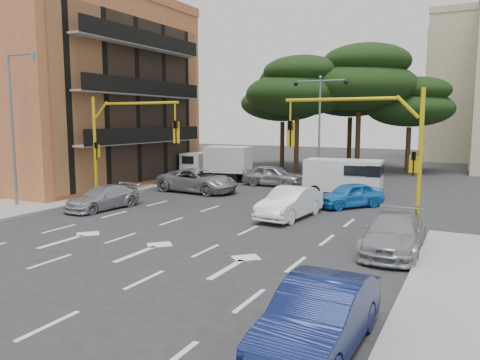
{
  "coord_description": "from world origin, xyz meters",
  "views": [
    {
      "loc": [
        10.7,
        -17.65,
        4.78
      ],
      "look_at": [
        -0.41,
        3.93,
        1.6
      ],
      "focal_mm": 35.0,
      "sensor_mm": 36.0,
      "label": 1
    }
  ],
  "objects_px": {
    "signal_mast_right": "(374,141)",
    "car_silver_wagon": "(103,198)",
    "car_blue_compact": "(349,195)",
    "car_navy_parked": "(319,317)",
    "street_lamp_center": "(320,110)",
    "car_silver_cross_b": "(273,176)",
    "car_silver_cross_a": "(198,181)",
    "van_white": "(343,177)",
    "street_lamp_left": "(14,120)",
    "signal_mast_left": "(119,135)",
    "car_silver_parked": "(394,233)",
    "box_truck_a": "(216,163)",
    "car_white_hatch": "(290,203)"
  },
  "relations": [
    {
      "from": "car_blue_compact",
      "to": "car_silver_wagon",
      "type": "bearing_deg",
      "value": -113.07
    },
    {
      "from": "car_silver_cross_a",
      "to": "car_silver_cross_b",
      "type": "height_order",
      "value": "car_silver_cross_a"
    },
    {
      "from": "street_lamp_center",
      "to": "car_blue_compact",
      "type": "height_order",
      "value": "street_lamp_center"
    },
    {
      "from": "signal_mast_right",
      "to": "street_lamp_center",
      "type": "distance_m",
      "value": 15.65
    },
    {
      "from": "signal_mast_right",
      "to": "box_truck_a",
      "type": "relative_size",
      "value": 1.11
    },
    {
      "from": "car_silver_cross_b",
      "to": "car_silver_parked",
      "type": "distance_m",
      "value": 17.13
    },
    {
      "from": "car_silver_wagon",
      "to": "car_silver_cross_b",
      "type": "bearing_deg",
      "value": 74.78
    },
    {
      "from": "car_silver_parked",
      "to": "car_white_hatch",
      "type": "bearing_deg",
      "value": 143.66
    },
    {
      "from": "car_blue_compact",
      "to": "car_navy_parked",
      "type": "xyz_separation_m",
      "value": [
        3.44,
        -16.15,
        0.07
      ]
    },
    {
      "from": "car_white_hatch",
      "to": "car_silver_wagon",
      "type": "distance_m",
      "value": 9.99
    },
    {
      "from": "car_silver_cross_b",
      "to": "car_silver_parked",
      "type": "height_order",
      "value": "car_silver_cross_b"
    },
    {
      "from": "box_truck_a",
      "to": "signal_mast_right",
      "type": "bearing_deg",
      "value": -138.6
    },
    {
      "from": "van_white",
      "to": "street_lamp_left",
      "type": "bearing_deg",
      "value": -54.57
    },
    {
      "from": "car_silver_cross_a",
      "to": "van_white",
      "type": "xyz_separation_m",
      "value": [
        8.85,
        2.92,
        0.4
      ]
    },
    {
      "from": "street_lamp_left",
      "to": "car_navy_parked",
      "type": "relative_size",
      "value": 1.78
    },
    {
      "from": "car_blue_compact",
      "to": "van_white",
      "type": "height_order",
      "value": "van_white"
    },
    {
      "from": "car_blue_compact",
      "to": "car_navy_parked",
      "type": "relative_size",
      "value": 0.88
    },
    {
      "from": "car_blue_compact",
      "to": "car_navy_parked",
      "type": "bearing_deg",
      "value": -40.7
    },
    {
      "from": "signal_mast_right",
      "to": "van_white",
      "type": "xyz_separation_m",
      "value": [
        -3.62,
        9.01,
        -2.72
      ]
    },
    {
      "from": "car_blue_compact",
      "to": "car_silver_cross_a",
      "type": "relative_size",
      "value": 0.72
    },
    {
      "from": "signal_mast_left",
      "to": "car_silver_parked",
      "type": "distance_m",
      "value": 15.46
    },
    {
      "from": "car_silver_wagon",
      "to": "car_navy_parked",
      "type": "height_order",
      "value": "car_navy_parked"
    },
    {
      "from": "street_lamp_center",
      "to": "van_white",
      "type": "height_order",
      "value": "street_lamp_center"
    },
    {
      "from": "car_navy_parked",
      "to": "signal_mast_left",
      "type": "bearing_deg",
      "value": 144.99
    },
    {
      "from": "street_lamp_center",
      "to": "van_white",
      "type": "xyz_separation_m",
      "value": [
        3.19,
        -5.0,
        -4.27
      ]
    },
    {
      "from": "car_silver_cross_a",
      "to": "street_lamp_center",
      "type": "bearing_deg",
      "value": -30.86
    },
    {
      "from": "signal_mast_left",
      "to": "signal_mast_right",
      "type": "bearing_deg",
      "value": 0.0
    },
    {
      "from": "street_lamp_left",
      "to": "van_white",
      "type": "bearing_deg",
      "value": 39.65
    },
    {
      "from": "street_lamp_left",
      "to": "car_blue_compact",
      "type": "height_order",
      "value": "street_lamp_left"
    },
    {
      "from": "car_silver_parked",
      "to": "car_silver_wagon",
      "type": "bearing_deg",
      "value": 173.18
    },
    {
      "from": "signal_mast_right",
      "to": "car_navy_parked",
      "type": "height_order",
      "value": "signal_mast_right"
    },
    {
      "from": "car_silver_cross_a",
      "to": "car_navy_parked",
      "type": "relative_size",
      "value": 1.22
    },
    {
      "from": "car_silver_cross_b",
      "to": "car_silver_parked",
      "type": "xyz_separation_m",
      "value": [
        10.52,
        -13.51,
        -0.06
      ]
    },
    {
      "from": "car_white_hatch",
      "to": "van_white",
      "type": "xyz_separation_m",
      "value": [
        0.53,
        7.77,
        0.41
      ]
    },
    {
      "from": "car_silver_cross_a",
      "to": "car_navy_parked",
      "type": "distance_m",
      "value": 21.66
    },
    {
      "from": "van_white",
      "to": "box_truck_a",
      "type": "relative_size",
      "value": 0.85
    },
    {
      "from": "signal_mast_right",
      "to": "car_white_hatch",
      "type": "relative_size",
      "value": 1.32
    },
    {
      "from": "street_lamp_left",
      "to": "car_silver_wagon",
      "type": "xyz_separation_m",
      "value": [
        4.26,
        1.81,
        -4.1
      ]
    },
    {
      "from": "street_lamp_center",
      "to": "car_silver_cross_b",
      "type": "relative_size",
      "value": 1.77
    },
    {
      "from": "street_lamp_center",
      "to": "car_silver_cross_b",
      "type": "xyz_separation_m",
      "value": [
        -2.41,
        -3.0,
        -4.68
      ]
    },
    {
      "from": "street_lamp_center",
      "to": "car_silver_cross_a",
      "type": "xyz_separation_m",
      "value": [
        -5.66,
        -7.92,
        -4.66
      ]
    },
    {
      "from": "car_silver_wagon",
      "to": "signal_mast_left",
      "type": "bearing_deg",
      "value": 84.67
    },
    {
      "from": "car_silver_cross_b",
      "to": "car_silver_wagon",
      "type": "bearing_deg",
      "value": 157.28
    },
    {
      "from": "car_silver_cross_a",
      "to": "car_silver_parked",
      "type": "xyz_separation_m",
      "value": [
        13.77,
        -8.59,
        -0.07
      ]
    },
    {
      "from": "signal_mast_left",
      "to": "street_lamp_center",
      "type": "bearing_deg",
      "value": 64.09
    },
    {
      "from": "signal_mast_right",
      "to": "car_silver_wagon",
      "type": "xyz_separation_m",
      "value": [
        -13.84,
        -1.18,
        -3.26
      ]
    },
    {
      "from": "street_lamp_left",
      "to": "car_white_hatch",
      "type": "xyz_separation_m",
      "value": [
        13.95,
        4.23,
        -3.97
      ]
    },
    {
      "from": "car_silver_wagon",
      "to": "car_silver_cross_a",
      "type": "height_order",
      "value": "car_silver_cross_a"
    },
    {
      "from": "car_silver_cross_a",
      "to": "box_truck_a",
      "type": "bearing_deg",
      "value": 23.2
    },
    {
      "from": "signal_mast_right",
      "to": "van_white",
      "type": "distance_m",
      "value": 10.08
    }
  ]
}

